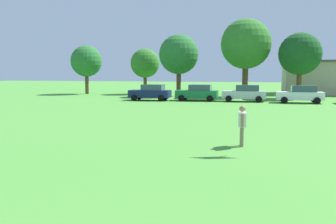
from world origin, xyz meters
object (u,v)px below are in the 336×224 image
object	(u,v)px
tree_far_right	(300,54)
adult_bystander	(242,122)
parked_car_white_3	(301,94)
tree_right	(246,44)
tree_left	(145,63)
parked_car_navy_0	(151,92)
parked_car_silver_2	(245,93)
tree_far_left	(86,61)
tree_center	(179,55)
parked_car_green_1	(198,93)

from	to	relation	value
tree_far_right	adult_bystander	bearing A→B (deg)	-100.44
parked_car_white_3	tree_right	size ratio (longest dim) A/B	0.46
parked_car_white_3	tree_left	size ratio (longest dim) A/B	0.70
tree_left	tree_right	world-z (taller)	tree_right
parked_car_navy_0	parked_car_silver_2	world-z (taller)	same
tree_far_left	tree_center	world-z (taller)	tree_center
tree_center	tree_right	world-z (taller)	tree_right
tree_left	tree_center	bearing A→B (deg)	-31.95
parked_car_navy_0	parked_car_white_3	xyz separation A→B (m)	(14.98, 0.35, 0.00)
tree_left	tree_center	world-z (taller)	tree_center
parked_car_green_1	tree_center	world-z (taller)	tree_center
tree_far_right	tree_center	bearing A→B (deg)	177.71
adult_bystander	parked_car_navy_0	bearing A→B (deg)	-159.03
parked_car_navy_0	tree_far_right	bearing A→B (deg)	-156.79
tree_center	tree_far_left	bearing A→B (deg)	173.33
adult_bystander	tree_far_right	distance (m)	29.10
adult_bystander	parked_car_white_3	world-z (taller)	parked_car_white_3
parked_car_green_1	tree_right	bearing A→B (deg)	-122.19
adult_bystander	tree_left	size ratio (longest dim) A/B	0.27
parked_car_navy_0	tree_right	distance (m)	13.51
parked_car_navy_0	parked_car_white_3	distance (m)	14.98
parked_car_navy_0	tree_left	size ratio (longest dim) A/B	0.70
tree_left	tree_right	size ratio (longest dim) A/B	0.66
parked_car_silver_2	tree_right	size ratio (longest dim) A/B	0.46
parked_car_navy_0	tree_right	world-z (taller)	tree_right
parked_car_silver_2	tree_right	world-z (taller)	tree_right
adult_bystander	tree_center	distance (m)	30.49
tree_left	tree_center	xyz separation A→B (m)	(5.38, -3.36, 0.96)
parked_car_navy_0	tree_far_left	xyz separation A→B (m)	(-11.65, 8.73, 3.57)
parked_car_silver_2	tree_center	size ratio (longest dim) A/B	0.57
tree_far_left	tree_center	xyz separation A→B (m)	(13.13, -1.54, 0.68)
parked_car_navy_0	tree_far_left	distance (m)	14.99
adult_bystander	parked_car_navy_0	world-z (taller)	parked_car_navy_0
parked_car_green_1	parked_car_silver_2	bearing A→B (deg)	-177.93
adult_bystander	parked_car_green_1	bearing A→B (deg)	-170.86
adult_bystander	tree_far_right	size ratio (longest dim) A/B	0.22
parked_car_green_1	tree_far_left	xyz separation A→B (m)	(-16.55, 8.06, 3.57)
adult_bystander	parked_car_green_1	distance (m)	23.02
tree_center	tree_left	bearing A→B (deg)	148.05
tree_far_left	tree_far_right	xyz separation A→B (m)	(27.13, -2.10, 0.55)
parked_car_green_1	parked_car_white_3	xyz separation A→B (m)	(10.08, -0.33, 0.00)
parked_car_navy_0	parked_car_silver_2	size ratio (longest dim) A/B	1.00
parked_car_navy_0	tree_left	distance (m)	11.72
tree_left	parked_car_white_3	bearing A→B (deg)	-28.39
adult_bystander	tree_center	xyz separation A→B (m)	(-8.77, 28.91, 4.12)
tree_far_left	tree_right	size ratio (longest dim) A/B	0.71
adult_bystander	parked_car_white_3	distance (m)	22.56
parked_car_green_1	tree_far_right	world-z (taller)	tree_far_right
parked_car_silver_2	tree_center	bearing A→B (deg)	-37.71
tree_left	parked_car_green_1	bearing A→B (deg)	-48.30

